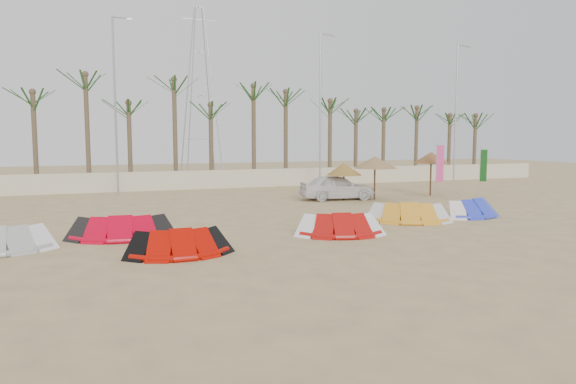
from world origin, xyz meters
name	(u,v)px	position (x,y,z in m)	size (l,w,h in m)	color
ground	(358,252)	(0.00, 0.00, 0.00)	(120.00, 120.00, 0.00)	tan
boundary_wall	(205,180)	(0.00, 22.00, 0.65)	(60.00, 0.30, 1.30)	beige
palm_line	(209,98)	(0.67, 23.50, 6.44)	(52.00, 4.00, 7.70)	brown
lamp_b	(116,102)	(-5.96, 20.00, 5.77)	(1.25, 0.14, 11.00)	#A5A8AD
lamp_c	(321,107)	(8.04, 20.00, 5.77)	(1.25, 0.14, 11.00)	#A5A8AD
lamp_d	(456,111)	(20.04, 20.00, 5.77)	(1.25, 0.14, 11.00)	#A5A8AD
pylon	(202,182)	(1.00, 28.00, 0.00)	(3.00, 3.00, 14.00)	#A5A8AD
kite_red_left	(121,226)	(-6.73, 5.24, 0.42)	(3.70, 1.90, 0.90)	red
kite_red_mid	(178,241)	(-5.27, 1.76, 0.42)	(3.15, 1.58, 0.90)	#B30900
kite_red_right	(337,223)	(0.70, 2.88, 0.42)	(3.43, 2.20, 0.90)	#B10E0B
kite_orange	(404,211)	(4.79, 4.59, 0.42)	(3.87, 2.78, 0.90)	orange
kite_blue	(470,207)	(8.44, 4.76, 0.42)	(3.33, 2.15, 0.90)	blue
parasol_left	(344,169)	(5.89, 12.25, 1.79)	(2.05, 2.05, 2.14)	#4C331E
parasol_mid	(375,162)	(7.73, 11.93, 2.16)	(2.53, 2.53, 2.52)	#4C331E
parasol_right	(431,158)	(12.06, 12.47, 2.35)	(2.20, 2.20, 2.71)	#4C331E
flag_pink	(439,165)	(11.43, 10.91, 1.97)	(0.44, 0.15, 3.32)	#A5A8AD
flag_green	(482,167)	(14.98, 11.27, 1.79)	(0.44, 0.17, 3.02)	#A5A8AD
car	(337,187)	(5.66, 12.65, 0.73)	(1.72, 4.28, 1.46)	white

